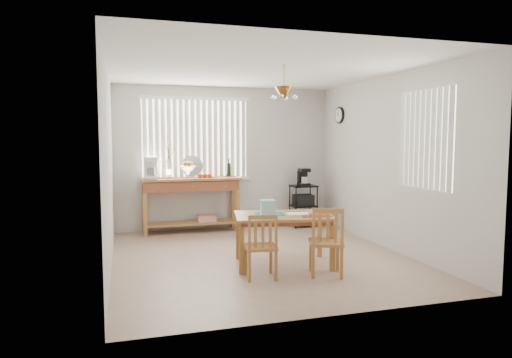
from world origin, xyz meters
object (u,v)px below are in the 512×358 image
object	(u,v)px
cart_items	(303,177)
chair_right	(326,242)
wire_cart	(303,202)
chair_left	(261,247)
dining_table	(283,220)
sideboard	(192,191)

from	to	relation	value
cart_items	chair_right	distance (m)	3.17
wire_cart	chair_right	distance (m)	3.12
chair_left	chair_right	distance (m)	0.80
wire_cart	dining_table	world-z (taller)	wire_cart
cart_items	dining_table	world-z (taller)	cart_items
wire_cart	chair_left	world-z (taller)	chair_left
chair_left	wire_cart	bearing A→B (deg)	59.23
sideboard	cart_items	distance (m)	2.10
wire_cart	dining_table	size ratio (longest dim) A/B	0.57
sideboard	cart_items	xyz separation A→B (m)	(2.09, -0.08, 0.20)
dining_table	chair_right	xyz separation A→B (m)	(0.33, -0.61, -0.18)
sideboard	wire_cart	bearing A→B (deg)	-2.43
cart_items	dining_table	bearing A→B (deg)	-117.74
dining_table	chair_right	bearing A→B (deg)	-61.50
wire_cart	chair_right	size ratio (longest dim) A/B	0.92
sideboard	chair_right	world-z (taller)	sideboard
wire_cart	cart_items	world-z (taller)	cart_items
cart_items	wire_cart	bearing A→B (deg)	-90.00
sideboard	chair_right	bearing A→B (deg)	-69.03
wire_cart	dining_table	xyz separation A→B (m)	(-1.25, -2.37, 0.12)
wire_cart	chair_left	xyz separation A→B (m)	(-1.70, -2.86, -0.08)
chair_right	chair_left	bearing A→B (deg)	171.44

